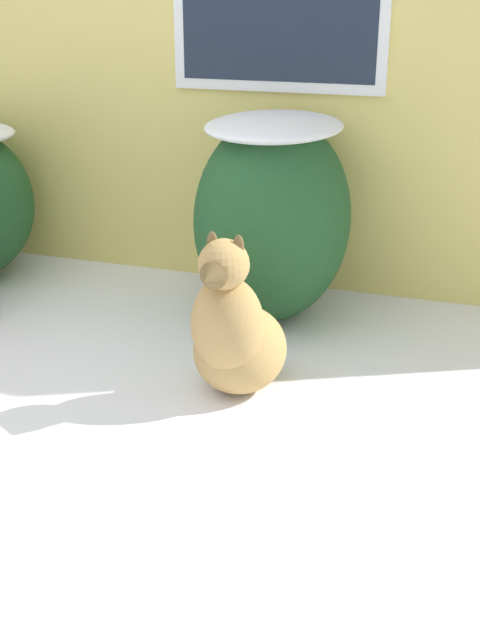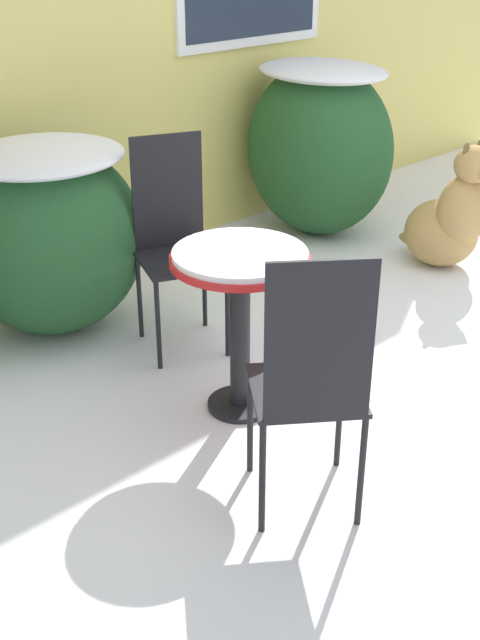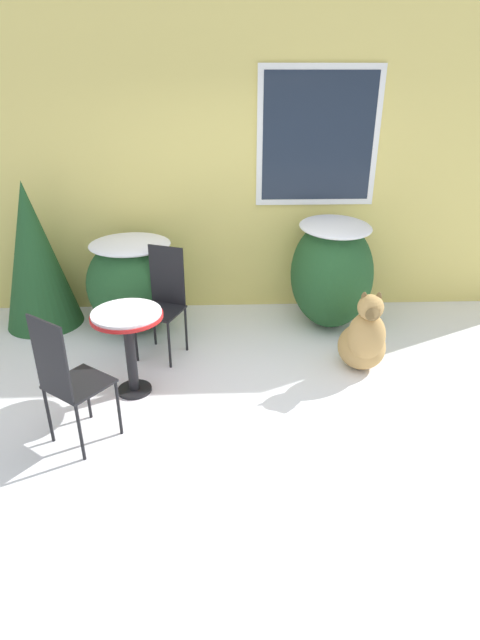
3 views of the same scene
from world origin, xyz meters
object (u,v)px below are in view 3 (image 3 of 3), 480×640
(patio_chair_near_table, at_px, (163,299))
(dog, at_px, (364,340))
(patio_chair_far_side, at_px, (68,378))
(patio_table, at_px, (128,330))

(patio_chair_near_table, relative_size, dog, 1.29)
(patio_chair_far_side, xyz_separation_m, dog, (2.36, 0.97, -0.26))
(patio_table, bearing_deg, dog, 7.98)
(patio_table, relative_size, dog, 0.92)
(patio_chair_near_table, height_order, patio_chair_far_side, same)
(patio_chair_far_side, height_order, dog, patio_chair_far_side)
(patio_table, distance_m, patio_chair_near_table, 0.73)
(patio_table, height_order, patio_chair_near_table, patio_chair_near_table)
(patio_chair_near_table, relative_size, patio_chair_far_side, 1.00)
(patio_table, xyz_separation_m, patio_chair_far_side, (-0.31, -0.68, -0.03))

